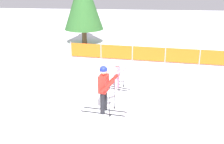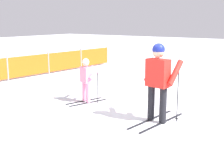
% 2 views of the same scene
% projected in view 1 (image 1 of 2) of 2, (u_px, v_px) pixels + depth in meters
% --- Properties ---
extents(ground_plane, '(60.00, 60.00, 0.00)m').
position_uv_depth(ground_plane, '(103.00, 108.00, 10.02)').
color(ground_plane, white).
extents(skier_adult, '(1.62, 0.77, 1.68)m').
position_uv_depth(skier_adult, '(104.00, 85.00, 9.42)').
color(skier_adult, black).
rests_on(skier_adult, ground_plane).
extents(skier_child, '(1.12, 0.66, 1.17)m').
position_uv_depth(skier_child, '(117.00, 73.00, 11.53)').
color(skier_child, black).
rests_on(skier_child, ground_plane).
extents(safety_fence, '(8.90, 1.10, 0.91)m').
position_uv_depth(safety_fence, '(149.00, 54.00, 15.21)').
color(safety_fence, gray).
rests_on(safety_fence, ground_plane).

